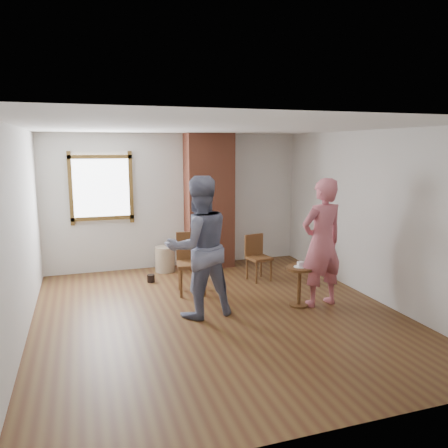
{
  "coord_description": "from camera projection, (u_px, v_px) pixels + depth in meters",
  "views": [
    {
      "loc": [
        -1.76,
        -5.6,
        2.35
      ],
      "look_at": [
        0.35,
        0.8,
        1.15
      ],
      "focal_mm": 35.0,
      "sensor_mm": 36.0,
      "label": 1
    }
  ],
  "objects": [
    {
      "name": "brick_chimney",
      "position": [
        209.0,
        201.0,
        8.48
      ],
      "size": [
        0.9,
        0.5,
        2.6
      ],
      "primitive_type": "cube",
      "color": "#A05239",
      "rests_on": "ground"
    },
    {
      "name": "cake_slice",
      "position": [
        300.0,
        264.0,
        6.42
      ],
      "size": [
        0.08,
        0.07,
        0.06
      ],
      "primitive_type": "cube",
      "color": "white",
      "rests_on": "cake_plate"
    },
    {
      "name": "dark_pot",
      "position": [
        151.0,
        278.0,
        7.66
      ],
      "size": [
        0.13,
        0.13,
        0.13
      ],
      "primitive_type": "cylinder",
      "rotation": [
        0.0,
        0.0,
        0.01
      ],
      "color": "black",
      "rests_on": "ground"
    },
    {
      "name": "side_table",
      "position": [
        299.0,
        280.0,
        6.45
      ],
      "size": [
        0.4,
        0.4,
        0.6
      ],
      "color": "brown",
      "rests_on": "ground"
    },
    {
      "name": "stoneware_crock",
      "position": [
        165.0,
        259.0,
        8.3
      ],
      "size": [
        0.42,
        0.42,
        0.48
      ],
      "primitive_type": "cylinder",
      "rotation": [
        0.0,
        0.0,
        0.16
      ],
      "color": "tan",
      "rests_on": "ground"
    },
    {
      "name": "man",
      "position": [
        199.0,
        247.0,
        6.01
      ],
      "size": [
        1.05,
        0.87,
        1.96
      ],
      "primitive_type": "imported",
      "rotation": [
        0.0,
        0.0,
        3.29
      ],
      "color": "#161C3E",
      "rests_on": "ground"
    },
    {
      "name": "ground",
      "position": [
        218.0,
        314.0,
        6.19
      ],
      "size": [
        5.5,
        5.5,
        0.0
      ],
      "primitive_type": "plane",
      "color": "brown",
      "rests_on": "ground"
    },
    {
      "name": "room_shell",
      "position": [
        202.0,
        184.0,
        6.42
      ],
      "size": [
        5.04,
        5.52,
        2.62
      ],
      "color": "silver",
      "rests_on": "ground"
    },
    {
      "name": "dining_chair_right",
      "position": [
        257.0,
        255.0,
        7.76
      ],
      "size": [
        0.44,
        0.44,
        0.81
      ],
      "rotation": [
        0.0,
        0.0,
        0.2
      ],
      "color": "brown",
      "rests_on": "ground"
    },
    {
      "name": "dining_chair_left",
      "position": [
        191.0,
        259.0,
        7.07
      ],
      "size": [
        0.52,
        0.52,
        0.98
      ],
      "rotation": [
        0.0,
        0.0,
        -0.15
      ],
      "color": "brown",
      "rests_on": "ground"
    },
    {
      "name": "person_pink",
      "position": [
        322.0,
        243.0,
        6.42
      ],
      "size": [
        0.75,
        0.55,
        1.91
      ],
      "primitive_type": "imported",
      "rotation": [
        0.0,
        0.0,
        3.28
      ],
      "color": "#CD6674",
      "rests_on": "ground"
    },
    {
      "name": "cake_plate",
      "position": [
        300.0,
        267.0,
        6.42
      ],
      "size": [
        0.18,
        0.18,
        0.01
      ],
      "primitive_type": "cylinder",
      "color": "white",
      "rests_on": "side_table"
    }
  ]
}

